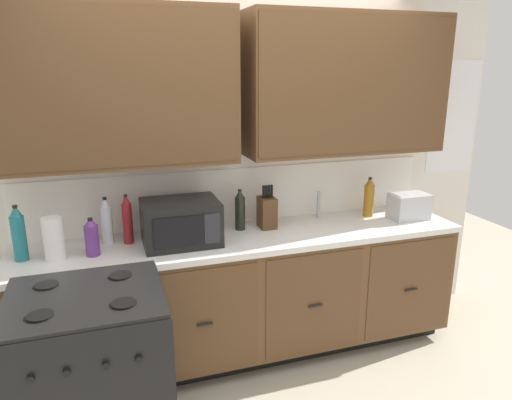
# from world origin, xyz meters

# --- Properties ---
(ground_plane) EXTENTS (8.00, 8.00, 0.00)m
(ground_plane) POSITION_xyz_m (0.00, 0.00, 0.00)
(ground_plane) COLOR #B2A893
(wall_unit) EXTENTS (4.19, 0.40, 2.49)m
(wall_unit) POSITION_xyz_m (0.00, 0.50, 1.66)
(wall_unit) COLOR white
(wall_unit) RESTS_ON ground_plane
(counter_run) EXTENTS (3.02, 0.64, 0.91)m
(counter_run) POSITION_xyz_m (0.00, 0.30, 0.47)
(counter_run) COLOR black
(counter_run) RESTS_ON ground_plane
(stove_range) EXTENTS (0.76, 0.68, 0.95)m
(stove_range) POSITION_xyz_m (-1.03, -0.33, 0.47)
(stove_range) COLOR black
(stove_range) RESTS_ON ground_plane
(microwave) EXTENTS (0.48, 0.37, 0.28)m
(microwave) POSITION_xyz_m (-0.45, 0.29, 1.05)
(microwave) COLOR black
(microwave) RESTS_ON counter_run
(toaster) EXTENTS (0.28, 0.18, 0.19)m
(toaster) POSITION_xyz_m (1.25, 0.27, 1.01)
(toaster) COLOR #B7B7BC
(toaster) RESTS_ON counter_run
(knife_block) EXTENTS (0.11, 0.14, 0.31)m
(knife_block) POSITION_xyz_m (0.18, 0.41, 1.03)
(knife_block) COLOR #52361E
(knife_block) RESTS_ON counter_run
(sink_faucet) EXTENTS (0.02, 0.02, 0.20)m
(sink_faucet) POSITION_xyz_m (0.62, 0.51, 1.01)
(sink_faucet) COLOR #B2B5BA
(sink_faucet) RESTS_ON counter_run
(paper_towel_roll) EXTENTS (0.12, 0.12, 0.26)m
(paper_towel_roll) POSITION_xyz_m (-1.20, 0.25, 1.04)
(paper_towel_roll) COLOR white
(paper_towel_roll) RESTS_ON counter_run
(bottle_amber) EXTENTS (0.08, 0.08, 0.30)m
(bottle_amber) POSITION_xyz_m (1.00, 0.42, 1.06)
(bottle_amber) COLOR #9E6619
(bottle_amber) RESTS_ON counter_run
(bottle_clear) EXTENTS (0.07, 0.07, 0.31)m
(bottle_clear) POSITION_xyz_m (-0.89, 0.44, 1.06)
(bottle_clear) COLOR silver
(bottle_clear) RESTS_ON counter_run
(bottle_teal) EXTENTS (0.08, 0.08, 0.34)m
(bottle_teal) POSITION_xyz_m (-1.38, 0.31, 1.07)
(bottle_teal) COLOR #1E707A
(bottle_teal) RESTS_ON counter_run
(bottle_dark) EXTENTS (0.07, 0.07, 0.29)m
(bottle_dark) POSITION_xyz_m (-0.01, 0.43, 1.05)
(bottle_dark) COLOR black
(bottle_dark) RESTS_ON counter_run
(bottle_violet) EXTENTS (0.08, 0.08, 0.24)m
(bottle_violet) POSITION_xyz_m (-0.99, 0.26, 1.03)
(bottle_violet) COLOR #663384
(bottle_violet) RESTS_ON counter_run
(bottle_red) EXTENTS (0.06, 0.06, 0.32)m
(bottle_red) POSITION_xyz_m (-0.77, 0.40, 1.07)
(bottle_red) COLOR maroon
(bottle_red) RESTS_ON counter_run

